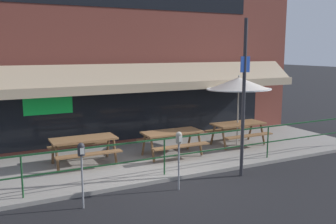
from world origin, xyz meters
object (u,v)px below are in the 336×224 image
at_px(picnic_table_left, 84,143).
at_px(patio_umbrella_right, 239,84).
at_px(parking_meter_near, 81,156).
at_px(parking_meter_far, 179,143).
at_px(picnic_table_centre, 172,136).
at_px(picnic_table_right, 238,127).
at_px(street_sign_pole, 244,97).

distance_m(picnic_table_left, patio_umbrella_right, 5.44).
relative_size(patio_umbrella_right, parking_meter_near, 1.67).
bearing_deg(parking_meter_far, picnic_table_centre, 66.16).
height_order(patio_umbrella_right, parking_meter_near, patio_umbrella_right).
bearing_deg(picnic_table_centre, patio_umbrella_right, 4.75).
height_order(picnic_table_right, parking_meter_far, parking_meter_far).
height_order(picnic_table_centre, picnic_table_right, same).
height_order(patio_umbrella_right, parking_meter_far, patio_umbrella_right).
relative_size(parking_meter_near, street_sign_pole, 0.35).
bearing_deg(picnic_table_left, picnic_table_centre, -7.54).
relative_size(picnic_table_centre, parking_meter_near, 1.27).
xyz_separation_m(picnic_table_centre, parking_meter_near, (-3.34, -2.38, 0.44)).
bearing_deg(patio_umbrella_right, picnic_table_left, 178.59).
bearing_deg(picnic_table_left, picnic_table_right, -1.83).
relative_size(picnic_table_left, parking_meter_near, 1.27).
bearing_deg(parking_meter_far, patio_umbrella_right, 35.11).
bearing_deg(picnic_table_right, street_sign_pole, -125.35).
xyz_separation_m(picnic_table_left, picnic_table_centre, (2.62, -0.35, 0.00)).
relative_size(picnic_table_centre, picnic_table_right, 1.00).
relative_size(picnic_table_right, patio_umbrella_right, 0.76).
height_order(picnic_table_left, parking_meter_far, parking_meter_far).
bearing_deg(picnic_table_centre, street_sign_pole, -67.47).
relative_size(patio_umbrella_right, parking_meter_far, 1.67).
relative_size(picnic_table_centre, street_sign_pole, 0.44).
distance_m(picnic_table_centre, patio_umbrella_right, 3.01).
distance_m(picnic_table_right, street_sign_pole, 3.25).
height_order(parking_meter_near, parking_meter_far, same).
relative_size(parking_meter_near, parking_meter_far, 1.00).
bearing_deg(patio_umbrella_right, parking_meter_far, -144.89).
distance_m(patio_umbrella_right, street_sign_pole, 2.97).
height_order(picnic_table_centre, street_sign_pole, street_sign_pole).
relative_size(picnic_table_left, parking_meter_far, 1.27).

